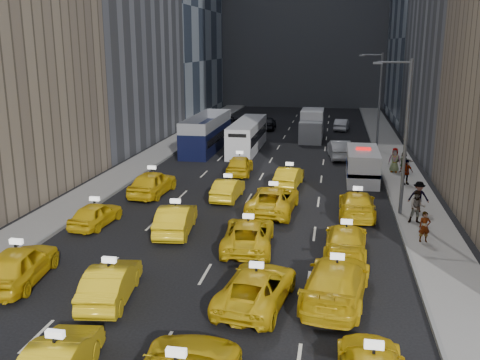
{
  "coord_description": "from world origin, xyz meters",
  "views": [
    {
      "loc": [
        5.3,
        -19.03,
        9.78
      ],
      "look_at": [
        -0.05,
        10.96,
        2.0
      ],
      "focal_mm": 40.0,
      "sensor_mm": 36.0,
      "label": 1
    }
  ],
  "objects_px": {
    "double_decker": "(207,133)",
    "city_bus": "(247,136)",
    "box_truck": "(312,125)",
    "pedestrian_0": "(425,227)",
    "nypd_van": "(362,166)"
  },
  "relations": [
    {
      "from": "nypd_van",
      "to": "box_truck",
      "type": "relative_size",
      "value": 0.86
    },
    {
      "from": "double_decker",
      "to": "pedestrian_0",
      "type": "xyz_separation_m",
      "value": [
        16.53,
        -22.24,
        -0.65
      ]
    },
    {
      "from": "nypd_van",
      "to": "box_truck",
      "type": "xyz_separation_m",
      "value": [
        -4.49,
        16.86,
        0.38
      ]
    },
    {
      "from": "nypd_van",
      "to": "box_truck",
      "type": "height_order",
      "value": "box_truck"
    },
    {
      "from": "city_bus",
      "to": "pedestrian_0",
      "type": "bearing_deg",
      "value": -61.73
    },
    {
      "from": "double_decker",
      "to": "box_truck",
      "type": "height_order",
      "value": "double_decker"
    },
    {
      "from": "double_decker",
      "to": "box_truck",
      "type": "bearing_deg",
      "value": 35.01
    },
    {
      "from": "city_bus",
      "to": "pedestrian_0",
      "type": "height_order",
      "value": "city_bus"
    },
    {
      "from": "nypd_van",
      "to": "box_truck",
      "type": "bearing_deg",
      "value": 105.06
    },
    {
      "from": "double_decker",
      "to": "box_truck",
      "type": "distance_m",
      "value": 11.98
    },
    {
      "from": "double_decker",
      "to": "city_bus",
      "type": "distance_m",
      "value": 3.87
    },
    {
      "from": "nypd_van",
      "to": "double_decker",
      "type": "xyz_separation_m",
      "value": [
        -14.03,
        9.6,
        0.46
      ]
    },
    {
      "from": "city_bus",
      "to": "box_truck",
      "type": "height_order",
      "value": "box_truck"
    },
    {
      "from": "pedestrian_0",
      "to": "double_decker",
      "type": "bearing_deg",
      "value": 116.95
    },
    {
      "from": "double_decker",
      "to": "pedestrian_0",
      "type": "height_order",
      "value": "double_decker"
    }
  ]
}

